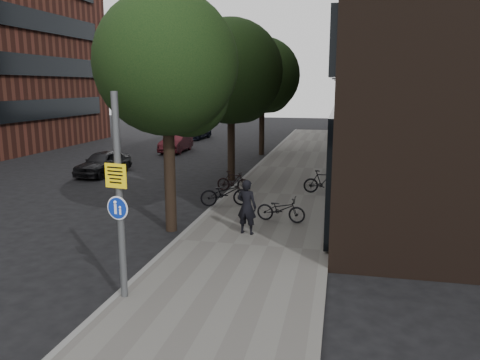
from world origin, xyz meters
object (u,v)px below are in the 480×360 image
(signpost, at_px, (119,197))
(pedestrian, at_px, (247,207))
(parked_car_near, at_px, (103,163))
(parked_bike_facade_near, at_px, (281,209))

(signpost, bearing_deg, pedestrian, 80.33)
(parked_car_near, bearing_deg, parked_bike_facade_near, -28.32)
(parked_bike_facade_near, distance_m, parked_car_near, 12.50)
(signpost, xyz_separation_m, parked_bike_facade_near, (2.61, 6.42, -1.79))
(signpost, relative_size, parked_car_near, 1.17)
(parked_car_near, bearing_deg, pedestrian, -36.23)
(pedestrian, bearing_deg, parked_bike_facade_near, -109.91)
(pedestrian, height_order, parked_bike_facade_near, pedestrian)
(parked_bike_facade_near, bearing_deg, pedestrian, 157.93)
(pedestrian, height_order, parked_car_near, pedestrian)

